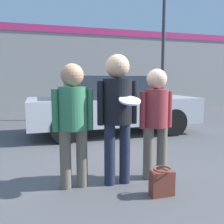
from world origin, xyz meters
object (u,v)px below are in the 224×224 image
person_left (73,115)px  street_lamp (169,12)px  parked_car_near (113,105)px  handbag (162,182)px  person_right (156,115)px  person_middle_with_frisbee (118,107)px

person_left → street_lamp: 7.07m
parked_car_near → person_left: bearing=-115.5°
parked_car_near → street_lamp: (2.62, 1.79, 3.05)m
person_left → handbag: person_left is taller
person_right → street_lamp: (2.95, 4.99, 2.89)m
person_right → street_lamp: street_lamp is taller
person_middle_with_frisbee → street_lamp: size_ratio=0.28×
handbag → person_right: bearing=72.2°
person_middle_with_frisbee → person_right: person_middle_with_frisbee is taller
person_left → street_lamp: bearing=50.2°
parked_car_near → handbag: 3.84m
street_lamp → person_left: bearing=-129.8°
handbag → person_left: bearing=150.5°
person_left → person_right: size_ratio=1.03×
person_middle_with_frisbee → parked_car_near: bearing=74.1°
parked_car_near → handbag: parked_car_near is taller
person_right → handbag: 0.96m
person_left → person_middle_with_frisbee: 0.61m
person_left → street_lamp: street_lamp is taller
street_lamp → handbag: bearing=-119.4°
person_left → person_middle_with_frisbee: (0.60, -0.06, 0.10)m
person_left → person_right: bearing=-1.0°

